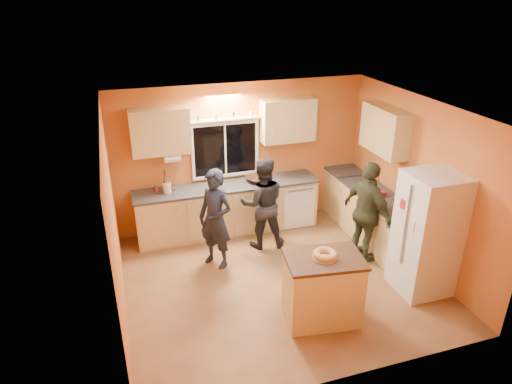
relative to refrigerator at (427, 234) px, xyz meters
name	(u,v)px	position (x,y,z in m)	size (l,w,h in m)	color
ground	(279,280)	(-1.89, 0.80, -0.90)	(4.50, 4.50, 0.00)	brown
room_shell	(279,170)	(-1.77, 1.21, 0.72)	(4.54, 4.04, 2.61)	#C27D31
back_counter	(247,206)	(-1.88, 2.50, -0.45)	(4.23, 0.62, 0.90)	tan
right_counter	(378,220)	(0.06, 1.30, -0.45)	(0.62, 1.84, 0.90)	tan
refrigerator	(427,234)	(0.00, 0.00, 0.00)	(0.72, 0.70, 1.80)	silver
island	(322,288)	(-1.66, -0.18, -0.42)	(1.06, 0.80, 0.95)	tan
bundt_pastry	(325,255)	(-1.66, -0.18, 0.09)	(0.31, 0.31, 0.09)	#B67F4A
person_left	(215,219)	(-2.68, 1.52, -0.10)	(0.58, 0.38, 1.60)	black
person_center	(262,203)	(-1.81, 1.85, -0.11)	(0.77, 0.60, 1.58)	black
person_right	(367,213)	(-0.39, 0.94, -0.07)	(0.98, 0.41, 1.67)	#2D311F
mixing_bowl	(257,179)	(-1.69, 2.51, 0.05)	(0.38, 0.38, 0.09)	black
utensil_crock	(167,188)	(-3.27, 2.50, 0.09)	(0.14, 0.14, 0.17)	beige
potted_plant	(400,204)	(0.00, 0.69, 0.15)	(0.27, 0.23, 0.30)	gray
red_box	(380,194)	(0.07, 1.32, 0.04)	(0.16, 0.12, 0.07)	#A3192F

